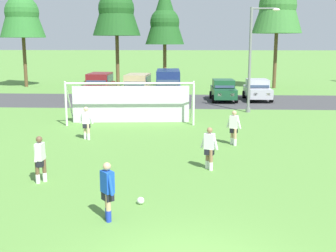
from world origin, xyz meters
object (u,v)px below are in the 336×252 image
object	(u,v)px
player_midfield_center	(40,159)
parked_car_slot_center_right	(257,90)
soccer_ball	(141,201)
soccer_goal	(131,101)
player_winger_right	(86,123)
player_striker_near	(209,148)
parked_car_slot_left	(138,87)
parked_car_slot_center_left	(168,85)
street_lamp	(253,59)
player_defender_far	(108,192)
parked_car_slot_center	(223,90)
parked_car_slot_far_left	(100,86)
player_winger_left	(234,128)

from	to	relation	value
player_midfield_center	parked_car_slot_center_right	xyz separation A→B (m)	(10.61, 21.67, 0.05)
soccer_ball	player_midfield_center	size ratio (longest dim) A/B	0.13
soccer_goal	player_winger_right	size ratio (longest dim) A/B	4.60
player_striker_near	player_midfield_center	distance (m)	6.15
soccer_goal	player_winger_right	world-z (taller)	soccer_goal
parked_car_slot_left	parked_car_slot_center_right	distance (m)	9.85
soccer_goal	parked_car_slot_center_left	size ratio (longest dim) A/B	1.54
street_lamp	player_defender_far	bearing A→B (deg)	-108.86
street_lamp	parked_car_slot_left	bearing A→B (deg)	147.76
parked_car_slot_left	street_lamp	bearing A→B (deg)	-32.24
soccer_goal	parked_car_slot_left	size ratio (longest dim) A/B	1.61
parked_car_slot_left	parked_car_slot_center	xyz separation A→B (m)	(6.98, 0.40, -0.24)
player_winger_right	street_lamp	bearing A→B (deg)	43.63
player_midfield_center	player_defender_far	distance (m)	4.24
parked_car_slot_left	parked_car_slot_center_left	size ratio (longest dim) A/B	0.96
parked_car_slot_left	street_lamp	xyz separation A→B (m)	(8.46, -5.34, 2.52)
player_striker_near	parked_car_slot_left	world-z (taller)	parked_car_slot_left
soccer_goal	parked_car_slot_center_right	world-z (taller)	soccer_goal
parked_car_slot_far_left	parked_car_slot_center_right	xyz separation A→B (m)	(13.11, -0.11, -0.24)
player_midfield_center	parked_car_slot_left	xyz separation A→B (m)	(0.80, 20.83, 0.29)
parked_car_slot_center_left	soccer_goal	bearing A→B (deg)	-100.32
soccer_goal	parked_car_slot_center	distance (m)	11.84
street_lamp	player_winger_left	bearing A→B (deg)	-102.28
soccer_ball	soccer_goal	size ratio (longest dim) A/B	0.03
player_winger_left	parked_car_slot_far_left	bearing A→B (deg)	121.32
parked_car_slot_center_left	parked_car_slot_left	bearing A→B (deg)	174.25
soccer_ball	player_midfield_center	world-z (taller)	player_midfield_center
player_winger_right	parked_car_slot_left	world-z (taller)	parked_car_slot_left
player_striker_near	street_lamp	size ratio (longest dim) A/B	0.23
soccer_ball	player_winger_right	size ratio (longest dim) A/B	0.13
player_striker_near	parked_car_slot_center_right	xyz separation A→B (m)	(4.74, 19.82, 0.05)
soccer_ball	player_winger_right	bearing A→B (deg)	113.38
player_defender_far	player_midfield_center	bearing A→B (deg)	133.62
soccer_goal	parked_car_slot_center_left	bearing A→B (deg)	79.68
parked_car_slot_far_left	parked_car_slot_center_left	size ratio (longest dim) A/B	0.94
parked_car_slot_center	player_defender_far	bearing A→B (deg)	-101.32
soccer_goal	player_defender_far	size ratio (longest dim) A/B	4.60
player_striker_near	player_winger_right	world-z (taller)	same
player_defender_far	parked_car_slot_center_left	world-z (taller)	parked_car_slot_center_left
player_midfield_center	parked_car_slot_center	bearing A→B (deg)	69.85
soccer_ball	parked_car_slot_center_right	distance (m)	24.53
soccer_ball	parked_car_slot_center	world-z (taller)	parked_car_slot_center
player_midfield_center	parked_car_slot_center_left	world-z (taller)	parked_car_slot_center_left
player_defender_far	player_winger_right	xyz separation A→B (m)	(-2.93, 9.73, 0.00)
player_defender_far	player_winger_right	world-z (taller)	same
player_defender_far	parked_car_slot_center_left	size ratio (longest dim) A/B	0.34
soccer_ball	parked_car_slot_far_left	xyz separation A→B (m)	(-6.18, 23.64, 1.00)
soccer_goal	player_winger_right	distance (m)	4.78
soccer_ball	parked_car_slot_center_left	bearing A→B (deg)	90.91
parked_car_slot_left	player_midfield_center	bearing A→B (deg)	-92.21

